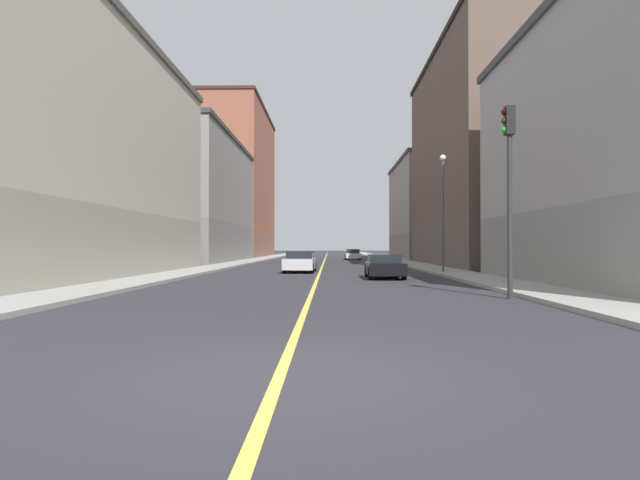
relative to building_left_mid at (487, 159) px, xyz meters
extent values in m
plane|color=#2D2C33|center=(-13.71, -37.88, -8.88)|extent=(400.00, 400.00, 0.00)
cube|color=#9E9B93|center=(-5.76, 11.12, -8.81)|extent=(2.52, 168.00, 0.15)
cube|color=#9E9B93|center=(-21.66, 11.12, -8.81)|extent=(2.52, 168.00, 0.15)
cube|color=#E5D14C|center=(-13.71, 11.12, -8.88)|extent=(0.16, 154.00, 0.01)
cube|color=brown|center=(0.00, 0.00, -7.10)|extent=(9.00, 22.92, 3.56)
cube|color=brown|center=(0.00, 0.00, 1.57)|extent=(9.00, 22.92, 13.78)
cube|color=#2B221D|center=(0.00, 0.00, 8.66)|extent=(9.30, 23.22, 0.40)
cube|color=gray|center=(0.00, 23.40, -7.29)|extent=(9.00, 19.56, 3.18)
cube|color=#9E9993|center=(0.00, 23.40, -1.32)|extent=(9.00, 19.56, 8.76)
cube|color=#474442|center=(0.00, 23.40, 3.26)|extent=(9.30, 19.86, 0.40)
cube|color=#9D9688|center=(-27.42, -16.99, -7.16)|extent=(9.00, 25.85, 3.45)
cube|color=#BCB29E|center=(-27.42, -16.99, -0.86)|extent=(9.00, 25.85, 9.14)
cube|color=#545047|center=(-27.42, -16.99, 3.91)|extent=(9.30, 26.15, 0.40)
cube|color=slate|center=(-27.42, 11.16, -6.87)|extent=(9.00, 24.88, 4.03)
cube|color=gray|center=(-27.42, 11.16, -0.60)|extent=(9.00, 24.88, 8.50)
cube|color=#3B3937|center=(-27.42, 11.16, 3.85)|extent=(9.30, 25.18, 0.40)
cube|color=brown|center=(-27.42, 37.61, -7.30)|extent=(9.00, 25.82, 3.17)
cube|color=#93513D|center=(-27.42, 37.61, 3.78)|extent=(9.00, 25.82, 18.98)
cube|color=#42241B|center=(-27.42, 37.61, 13.47)|extent=(9.30, 26.12, 0.40)
cylinder|color=#2D2D2D|center=(-7.42, -27.76, -6.30)|extent=(0.16, 0.16, 5.16)
cube|color=black|center=(-7.42, -27.76, -3.27)|extent=(0.28, 0.32, 0.90)
sphere|color=#320404|center=(-7.58, -27.76, -3.00)|extent=(0.20, 0.20, 0.20)
sphere|color=#352204|center=(-7.58, -27.76, -3.28)|extent=(0.20, 0.20, 0.20)
sphere|color=green|center=(-7.58, -27.76, -3.56)|extent=(0.20, 0.20, 0.20)
cylinder|color=#4C4C51|center=(-6.42, -13.00, -5.45)|extent=(0.14, 0.14, 6.57)
sphere|color=#EAEACC|center=(-6.42, -13.00, -2.01)|extent=(0.36, 0.36, 0.36)
cube|color=silver|center=(-14.96, -10.80, -8.33)|extent=(1.96, 4.18, 0.66)
cube|color=black|center=(-14.95, -10.71, -7.76)|extent=(1.68, 2.10, 0.48)
cylinder|color=black|center=(-15.76, -9.50, -8.56)|extent=(0.24, 0.65, 0.64)
cylinder|color=black|center=(-14.08, -9.55, -8.56)|extent=(0.24, 0.65, 0.64)
cylinder|color=black|center=(-15.83, -12.06, -8.56)|extent=(0.24, 0.65, 0.64)
cylinder|color=black|center=(-14.16, -12.11, -8.56)|extent=(0.24, 0.65, 0.64)
cube|color=white|center=(-10.27, 21.37, -8.38)|extent=(1.85, 4.07, 0.58)
cube|color=black|center=(-10.27, 21.49, -7.84)|extent=(1.61, 1.98, 0.50)
cylinder|color=black|center=(-11.10, 22.61, -8.56)|extent=(0.23, 0.64, 0.64)
cylinder|color=black|center=(-9.46, 22.63, -8.56)|extent=(0.23, 0.64, 0.64)
cylinder|color=black|center=(-11.07, 20.10, -8.56)|extent=(0.23, 0.64, 0.64)
cylinder|color=black|center=(-9.43, 20.12, -8.56)|extent=(0.23, 0.64, 0.64)
cube|color=black|center=(-10.26, -17.05, -8.37)|extent=(1.83, 4.02, 0.59)
cube|color=black|center=(-10.26, -16.85, -7.86)|extent=(1.60, 1.82, 0.42)
cylinder|color=black|center=(-11.09, -15.80, -8.56)|extent=(0.22, 0.64, 0.64)
cylinder|color=black|center=(-9.43, -15.81, -8.56)|extent=(0.22, 0.64, 0.64)
cylinder|color=black|center=(-11.10, -18.29, -8.56)|extent=(0.22, 0.64, 0.64)
cylinder|color=black|center=(-9.44, -18.30, -8.56)|extent=(0.22, 0.64, 0.64)
camera|label=1|loc=(-13.07, -44.75, -7.23)|focal=30.23mm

